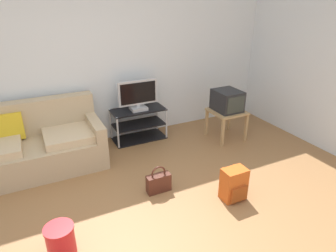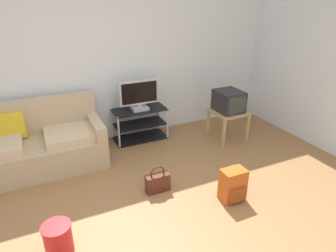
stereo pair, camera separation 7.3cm
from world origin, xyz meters
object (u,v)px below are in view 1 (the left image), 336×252
(tv_stand, at_px, (139,124))
(couch, at_px, (33,146))
(crt_tv, at_px, (227,101))
(cleaning_bucket, at_px, (61,240))
(handbag, at_px, (159,182))
(flat_tv, at_px, (138,96))
(side_table, at_px, (227,115))
(backpack, at_px, (234,184))

(tv_stand, bearing_deg, couch, -172.60)
(crt_tv, bearing_deg, cleaning_bucket, -154.24)
(couch, xyz_separation_m, cleaning_bucket, (0.09, -1.71, -0.16))
(tv_stand, bearing_deg, cleaning_bucket, -127.85)
(crt_tv, xyz_separation_m, handbag, (-1.59, -0.87, -0.52))
(couch, height_order, crt_tv, couch)
(crt_tv, distance_m, cleaning_bucket, 3.12)
(flat_tv, xyz_separation_m, side_table, (1.29, -0.57, -0.35))
(tv_stand, bearing_deg, backpack, -78.01)
(couch, distance_m, flat_tv, 1.64)
(crt_tv, distance_m, backpack, 1.69)
(couch, distance_m, handbag, 1.79)
(crt_tv, height_order, handbag, crt_tv)
(tv_stand, distance_m, side_table, 1.42)
(crt_tv, bearing_deg, tv_stand, 155.86)
(crt_tv, bearing_deg, backpack, -122.57)
(crt_tv, bearing_deg, couch, 172.61)
(flat_tv, height_order, crt_tv, flat_tv)
(couch, height_order, flat_tv, flat_tv)
(flat_tv, relative_size, crt_tv, 1.42)
(side_table, xyz_separation_m, cleaning_bucket, (-2.78, -1.32, -0.24))
(side_table, bearing_deg, backpack, -122.88)
(crt_tv, relative_size, cleaning_bucket, 1.45)
(side_table, distance_m, handbag, 1.83)
(tv_stand, height_order, side_table, tv_stand)
(couch, relative_size, cleaning_bucket, 5.82)
(backpack, height_order, cleaning_bucket, backpack)
(backpack, xyz_separation_m, cleaning_bucket, (-1.90, 0.03, -0.03))
(couch, bearing_deg, crt_tv, -7.39)
(backpack, bearing_deg, side_table, 43.77)
(flat_tv, distance_m, side_table, 1.45)
(couch, relative_size, handbag, 5.12)
(side_table, height_order, crt_tv, crt_tv)
(backpack, height_order, handbag, backpack)
(tv_stand, xyz_separation_m, backpack, (0.41, -1.94, -0.07))
(flat_tv, bearing_deg, cleaning_bucket, -128.18)
(backpack, relative_size, cleaning_bucket, 1.27)
(flat_tv, relative_size, handbag, 1.82)
(backpack, bearing_deg, couch, 125.50)
(backpack, bearing_deg, tv_stand, 88.63)
(flat_tv, distance_m, cleaning_bucket, 2.48)
(backpack, bearing_deg, cleaning_bucket, 165.78)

